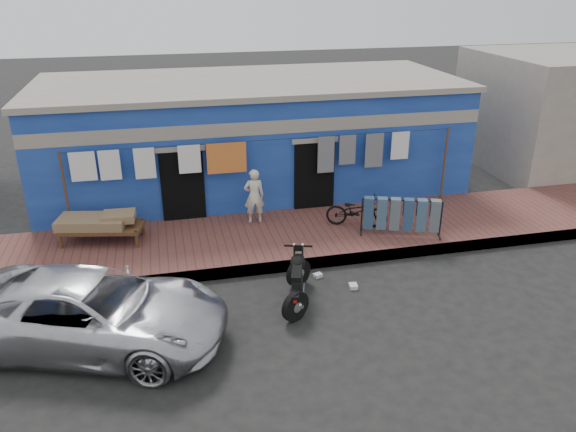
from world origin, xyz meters
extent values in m
plane|color=black|center=(0.00, 0.00, 0.00)|extent=(80.00, 80.00, 0.00)
cube|color=brown|center=(0.00, 3.00, 0.12)|extent=(28.00, 3.00, 0.25)
cube|color=gray|center=(0.00, 1.55, 0.12)|extent=(28.00, 0.10, 0.25)
cube|color=navy|center=(0.00, 7.00, 1.60)|extent=(12.00, 5.00, 3.20)
cube|color=#9E9384|center=(0.00, 4.56, 2.55)|extent=(12.00, 0.14, 0.35)
cube|color=#9E9384|center=(0.00, 7.00, 3.28)|extent=(12.20, 5.20, 0.16)
cube|color=black|center=(-2.20, 4.48, 1.05)|extent=(1.10, 0.10, 2.10)
cube|color=black|center=(1.30, 4.48, 1.05)|extent=(1.10, 0.10, 2.10)
cube|color=#9E9384|center=(11.00, 7.00, 1.90)|extent=(6.00, 5.00, 3.80)
cylinder|color=brown|center=(-5.00, 4.25, 1.30)|extent=(0.06, 0.06, 2.10)
cylinder|color=brown|center=(5.00, 4.25, 1.30)|extent=(0.06, 0.06, 2.10)
cylinder|color=black|center=(0.00, 4.25, 2.30)|extent=(10.00, 0.01, 0.01)
cube|color=silver|center=(-4.52, 4.25, 1.93)|extent=(0.60, 0.02, 0.73)
cube|color=silver|center=(-3.90, 4.25, 1.92)|extent=(0.50, 0.02, 0.75)
cube|color=silver|center=(-3.08, 4.25, 1.91)|extent=(0.50, 0.02, 0.79)
cube|color=silver|center=(-1.99, 4.25, 1.94)|extent=(0.55, 0.02, 0.73)
cube|color=#CC4C26|center=(-1.07, 4.25, 1.90)|extent=(1.00, 0.02, 0.79)
cube|color=slate|center=(1.55, 4.25, 1.81)|extent=(0.45, 0.02, 0.99)
cube|color=slate|center=(2.14, 4.25, 1.90)|extent=(0.45, 0.02, 0.80)
cube|color=slate|center=(2.89, 4.25, 1.83)|extent=(0.50, 0.02, 0.94)
cube|color=silver|center=(3.62, 4.25, 1.92)|extent=(0.50, 0.02, 0.76)
imported|color=silver|center=(-4.11, -0.29, 0.69)|extent=(5.38, 3.74, 1.39)
imported|color=beige|center=(-0.46, 3.85, 0.97)|extent=(0.53, 0.36, 1.43)
imported|color=black|center=(2.02, 3.02, 0.75)|extent=(1.63, 1.09, 0.99)
cube|color=silver|center=(0.47, 1.13, 0.04)|extent=(0.22, 0.19, 0.08)
cube|color=silver|center=(0.08, 1.20, 0.04)|extent=(0.19, 0.19, 0.07)
cube|color=silver|center=(1.08, 0.51, 0.04)|extent=(0.19, 0.23, 0.08)
camera|label=1|loc=(-2.62, -9.30, 6.17)|focal=35.00mm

